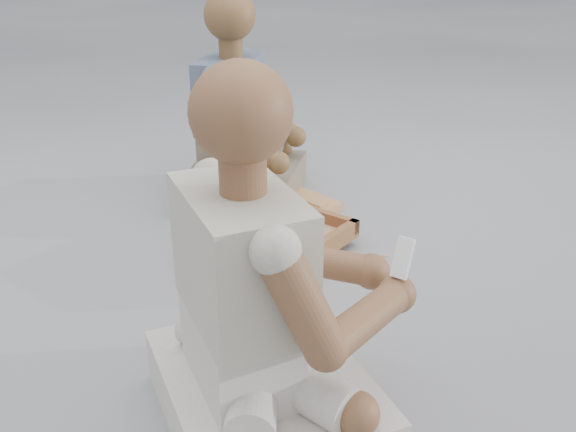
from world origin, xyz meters
TOP-DOWN VIEW (x-y plane):
  - ground at (0.00, 0.00)m, footprint 60.00×60.00m
  - carved_panel at (0.21, 0.73)m, footprint 0.59×0.43m
  - tool_tray at (0.01, 0.43)m, footprint 0.64×0.57m
  - chisel_0 at (0.10, 0.54)m, footprint 0.09×0.21m
  - chisel_1 at (0.05, 0.43)m, footprint 0.14×0.19m
  - chisel_2 at (0.04, 0.35)m, footprint 0.22×0.06m
  - chisel_3 at (0.19, 0.57)m, footprint 0.15×0.18m
  - chisel_4 at (-0.05, 0.42)m, footprint 0.13×0.20m
  - chisel_5 at (0.18, 0.44)m, footprint 0.20×0.13m
  - chisel_6 at (0.20, 0.48)m, footprint 0.22×0.05m
  - chisel_7 at (0.04, 0.29)m, footprint 0.20×0.12m
  - chisel_8 at (0.05, 0.26)m, footprint 0.16×0.18m
  - chisel_9 at (-0.00, 0.33)m, footprint 0.21×0.11m
  - wood_chip_0 at (-0.16, 0.30)m, footprint 0.02×0.02m
  - wood_chip_1 at (0.05, 0.43)m, footprint 0.02×0.02m
  - wood_chip_2 at (0.35, 0.16)m, footprint 0.02×0.02m
  - wood_chip_3 at (-0.15, 0.51)m, footprint 0.02×0.02m
  - wood_chip_4 at (-0.16, 0.67)m, footprint 0.02×0.02m
  - wood_chip_5 at (-0.00, 0.66)m, footprint 0.02×0.02m
  - wood_chip_6 at (-0.11, 0.68)m, footprint 0.02×0.02m
  - wood_chip_7 at (-0.01, 0.36)m, footprint 0.02×0.02m
  - wood_chip_8 at (0.04, 0.19)m, footprint 0.02×0.02m
  - craftsman at (-0.54, -0.31)m, footprint 0.67×0.68m
  - companion at (0.21, 0.97)m, footprint 0.76×0.75m
  - mobile_phone at (-0.22, -0.44)m, footprint 0.06×0.05m

SIDE VIEW (x-z plane):
  - ground at x=0.00m, z-range 0.00..0.00m
  - wood_chip_0 at x=-0.16m, z-range 0.00..0.00m
  - wood_chip_1 at x=0.05m, z-range 0.00..0.00m
  - wood_chip_2 at x=0.35m, z-range 0.00..0.00m
  - wood_chip_3 at x=-0.15m, z-range 0.00..0.00m
  - wood_chip_4 at x=-0.16m, z-range 0.00..0.00m
  - wood_chip_5 at x=0.00m, z-range 0.00..0.00m
  - wood_chip_6 at x=-0.11m, z-range 0.00..0.00m
  - wood_chip_7 at x=-0.01m, z-range 0.00..0.00m
  - wood_chip_8 at x=0.04m, z-range 0.00..0.00m
  - carved_panel at x=0.21m, z-range 0.00..0.04m
  - tool_tray at x=0.01m, z-range 0.03..0.10m
  - chisel_5 at x=0.18m, z-range 0.05..0.08m
  - chisel_2 at x=0.04m, z-range 0.06..0.08m
  - chisel_9 at x=0.00m, z-range 0.06..0.08m
  - chisel_0 at x=0.10m, z-range 0.06..0.08m
  - chisel_8 at x=0.05m, z-range 0.06..0.08m
  - chisel_4 at x=-0.05m, z-range 0.06..0.08m
  - chisel_7 at x=0.04m, z-range 0.07..0.09m
  - chisel_6 at x=0.20m, z-range 0.07..0.09m
  - chisel_1 at x=0.05m, z-range 0.07..0.09m
  - chisel_3 at x=0.19m, z-range 0.07..0.09m
  - companion at x=0.21m, z-range -0.15..0.77m
  - craftsman at x=-0.54m, z-range -0.15..0.77m
  - mobile_phone at x=-0.22m, z-range 0.38..0.48m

